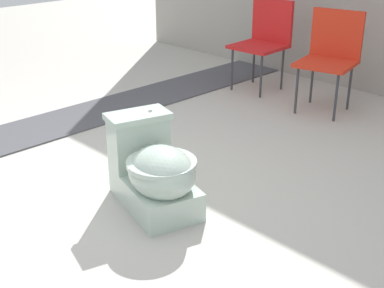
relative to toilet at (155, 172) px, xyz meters
The scene contains 5 objects.
ground_plane 0.37m from the toilet, 157.47° to the right, with size 14.00×14.00×0.00m, color #B7B2A8.
gravel_strip 1.61m from the toilet, 165.88° to the left, with size 0.56×8.00×0.01m, color #4C4C51.
toilet is the anchor object (origin of this frame).
folding_chair_left 2.48m from the toilet, 114.23° to the left, with size 0.46×0.46×0.83m.
folding_chair_middle 2.20m from the toilet, 96.48° to the left, with size 0.52×0.52×0.83m.
Camera 1 is at (2.36, -1.64, 1.58)m, focal length 50.00 mm.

